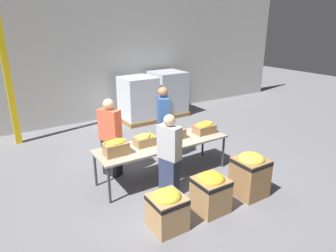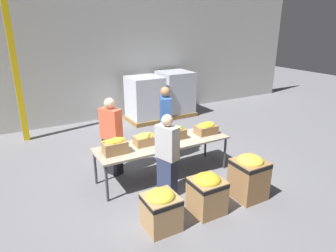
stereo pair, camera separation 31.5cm
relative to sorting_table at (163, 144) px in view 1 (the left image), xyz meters
name	(u,v)px [view 1 (the left image)]	position (x,y,z in m)	size (l,w,h in m)	color
ground_plane	(163,175)	(0.00, 0.00, -0.71)	(30.00, 30.00, 0.00)	slate
wall_back	(88,59)	(0.00, 4.44, 1.29)	(16.00, 0.08, 4.00)	#B7B7B2
sorting_table	(163,144)	(0.00, 0.00, 0.00)	(2.78, 0.83, 0.75)	#9E937F
banana_box_0	(116,147)	(-1.04, -0.05, 0.20)	(0.45, 0.27, 0.31)	#A37A4C
banana_box_1	(145,139)	(-0.37, 0.07, 0.17)	(0.42, 0.30, 0.26)	#A37A4C
banana_box_2	(174,132)	(0.32, 0.07, 0.18)	(0.40, 0.31, 0.28)	olive
banana_box_3	(204,128)	(1.05, -0.02, 0.17)	(0.46, 0.31, 0.26)	olive
volunteer_0	(163,124)	(0.46, 0.75, 0.14)	(0.39, 0.51, 1.71)	black
volunteer_1	(169,156)	(-0.28, -0.68, 0.07)	(0.33, 0.46, 1.57)	#2D3856
volunteer_2	(111,138)	(-0.87, 0.63, 0.11)	(0.40, 0.49, 1.65)	black
donation_bin_0	(167,209)	(-0.84, -1.48, -0.36)	(0.52, 0.52, 0.66)	tan
donation_bin_1	(211,191)	(0.03, -1.48, -0.33)	(0.52, 0.52, 0.70)	#A37A4C
donation_bin_2	(250,173)	(0.96, -1.48, -0.26)	(0.55, 0.55, 0.83)	olive
support_pillar	(6,68)	(-2.32, 3.62, 1.29)	(0.16, 0.16, 4.00)	yellow
pallet_stack_0	(138,100)	(1.24, 3.56, 0.00)	(1.10, 1.10, 1.44)	olive
pallet_stack_1	(145,101)	(1.63, 3.82, -0.15)	(1.06, 1.06, 1.14)	olive
pallet_stack_2	(168,94)	(2.45, 3.70, 0.03)	(1.14, 1.14, 1.49)	olive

